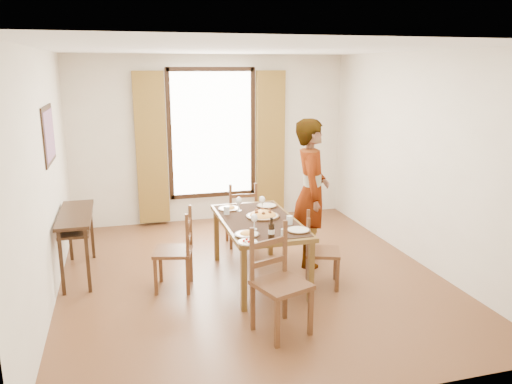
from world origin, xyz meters
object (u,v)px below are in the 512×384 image
object	(u,v)px
console_table	(76,222)
pasta_platter	(263,213)
man	(311,193)
dining_table	(259,225)

from	to	relation	value
console_table	pasta_platter	bearing A→B (deg)	-16.46
man	dining_table	bearing A→B (deg)	133.82
console_table	dining_table	world-z (taller)	console_table
dining_table	man	bearing A→B (deg)	23.19
dining_table	pasta_platter	distance (m)	0.16
console_table	dining_table	xyz separation A→B (m)	(2.10, -0.71, -0.00)
man	console_table	bearing A→B (deg)	103.20
man	pasta_platter	xyz separation A→B (m)	(-0.72, -0.26, -0.14)
man	pasta_platter	bearing A→B (deg)	130.87
console_table	man	world-z (taller)	man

